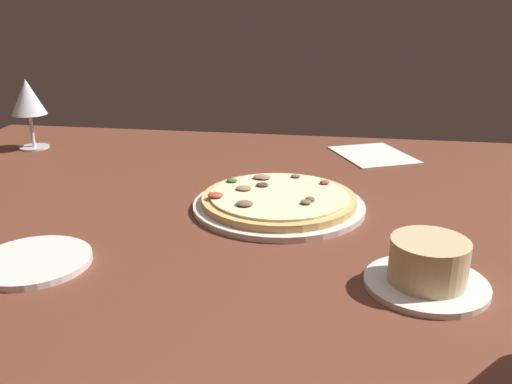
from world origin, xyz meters
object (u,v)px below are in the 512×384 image
Objects in this scene: wine_glass_near at (28,100)px; paper_menu at (373,155)px; side_plate at (33,261)px; pizza_main at (279,201)px; ramekin_on_saucer at (428,267)px.

wine_glass_near is 80.40cm from paper_menu.
pizza_main is at bearing -138.73° from side_plate.
wine_glass_near is (62.28, -30.33, 10.29)cm from pizza_main.
side_plate is at bearing 120.13° from wine_glass_near.
pizza_main is 40.18cm from paper_menu.
wine_glass_near is at bearing -21.09° from paper_menu.
pizza_main is 1.78× the size of wine_glass_near.
pizza_main is 1.91× the size of ramekin_on_saucer.
pizza_main is 1.90× the size of side_plate.
side_plate is at bearing 27.74° from paper_menu.
pizza_main is at bearing -48.31° from ramekin_on_saucer.
pizza_main is at bearing 39.40° from paper_menu.
wine_glass_near is 0.88× the size of paper_menu.
ramekin_on_saucer is 50.85cm from side_plate.
ramekin_on_saucer is (-21.15, 23.75, 1.43)cm from pizza_main.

